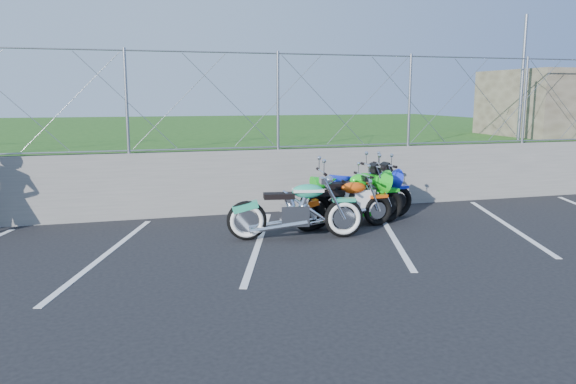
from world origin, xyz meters
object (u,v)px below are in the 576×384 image
object	(u,v)px
naked_orange	(345,206)
cruiser_turquoise	(297,212)
sportbike_green	(354,200)
sportbike_blue	(368,196)

from	to	relation	value
naked_orange	cruiser_turquoise	bearing A→B (deg)	-159.41
cruiser_turquoise	sportbike_green	xyz separation A→B (m)	(1.30, 0.64, 0.02)
naked_orange	sportbike_green	world-z (taller)	sportbike_green
cruiser_turquoise	naked_orange	size ratio (longest dim) A/B	1.18
cruiser_turquoise	sportbike_green	size ratio (longest dim) A/B	1.07
cruiser_turquoise	sportbike_blue	xyz separation A→B (m)	(1.76, 1.04, 0.00)
cruiser_turquoise	sportbike_blue	size ratio (longest dim) A/B	1.11
sportbike_blue	naked_orange	bearing A→B (deg)	-149.43
naked_orange	sportbike_blue	xyz separation A→B (m)	(0.71, 0.56, 0.05)
cruiser_turquoise	sportbike_blue	world-z (taller)	cruiser_turquoise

